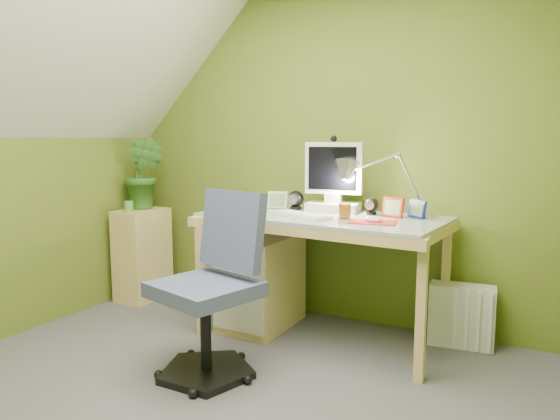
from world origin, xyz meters
The scene contains 21 objects.
floor centered at (0.00, 0.00, -0.01)m, with size 3.20×3.20×0.01m, color #525258.
wall_back centered at (0.00, 1.60, 1.20)m, with size 3.20×0.01×2.40m, color #5D7122.
slope_ceiling centered at (-1.00, 0.00, 1.85)m, with size 1.10×3.20×1.10m, color white.
desk centered at (0.21, 1.18, 0.40)m, with size 1.51×0.76×0.81m, color tan, non-canonical shape.
monitor centered at (0.21, 1.36, 1.08)m, with size 0.40×0.23×0.54m, color silver, non-canonical shape.
speaker_left centered at (-0.06, 1.34, 0.88)m, with size 0.11×0.11×0.13m, color black, non-canonical shape.
speaker_right centered at (0.48, 1.34, 0.86)m, with size 0.09×0.09×0.11m, color black, non-canonical shape.
keyboard centered at (0.13, 1.04, 0.82)m, with size 0.41×0.13×0.02m, color white.
mousepad centered at (0.59, 1.04, 0.81)m, with size 0.26×0.18×0.01m, color red.
mouse centered at (0.59, 1.04, 0.83)m, with size 0.11×0.07×0.04m, color white.
amber_tumbler centered at (0.39, 1.10, 0.86)m, with size 0.07×0.07×0.09m, color #8D5514.
candle_cluster centered at (-0.39, 1.19, 0.87)m, with size 0.15×0.13×0.11m, color #AD1210, non-canonical shape.
photo_frame_red centered at (0.63, 1.30, 0.87)m, with size 0.14×0.02×0.12m, color #AC2212.
photo_frame_blue centered at (0.77, 1.34, 0.87)m, with size 0.13×0.02×0.11m, color #16279C.
photo_frame_green centered at (-0.19, 1.32, 0.87)m, with size 0.14×0.02×0.12m, color #BDDA95.
desk_lamp centered at (0.66, 1.36, 1.10)m, with size 0.54×0.23×0.57m, color #ADACB0, non-canonical shape.
side_ledge centered at (-1.40, 1.26, 0.37)m, with size 0.27×0.42×0.73m, color tan.
potted_plant centered at (-1.40, 1.31, 1.02)m, with size 0.31×0.25×0.57m, color #326A23.
green_cup centered at (-1.38, 1.11, 0.77)m, with size 0.07×0.07×0.09m, color #55A946.
task_chair centered at (-0.12, 0.37, 0.51)m, with size 0.56×0.56×1.02m, color #454E72, non-canonical shape.
radiator centered at (1.04, 1.46, 0.19)m, with size 0.39×0.16×0.39m, color silver.
Camera 1 is at (1.50, -1.81, 1.28)m, focal length 33.00 mm.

